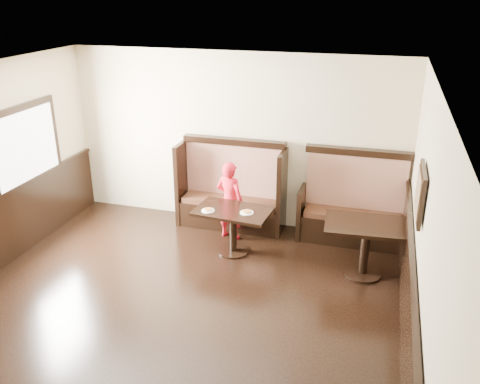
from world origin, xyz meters
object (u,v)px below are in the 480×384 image
at_px(booth_neighbor, 353,211).
at_px(table_neighbor, 366,237).
at_px(booth_main, 232,195).
at_px(table_main, 233,220).
at_px(child, 230,201).

bearing_deg(booth_neighbor, table_neighbor, -76.33).
xyz_separation_m(booth_main, table_neighbor, (2.20, -1.01, 0.05)).
bearing_deg(table_main, booth_main, 112.87).
height_order(booth_main, table_neighbor, booth_main).
xyz_separation_m(booth_main, child, (0.11, -0.45, 0.10)).
xyz_separation_m(booth_main, booth_neighbor, (1.95, -0.00, -0.05)).
xyz_separation_m(booth_neighbor, table_neighbor, (0.25, -1.01, 0.10)).
distance_m(booth_main, table_neighbor, 2.42).
distance_m(table_main, child, 0.50).
relative_size(booth_neighbor, table_main, 1.45).
bearing_deg(child, table_main, 126.66).
distance_m(table_neighbor, child, 2.16).
relative_size(booth_main, table_neighbor, 1.50).
relative_size(booth_neighbor, table_neighbor, 1.42).
relative_size(booth_main, booth_neighbor, 1.06).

